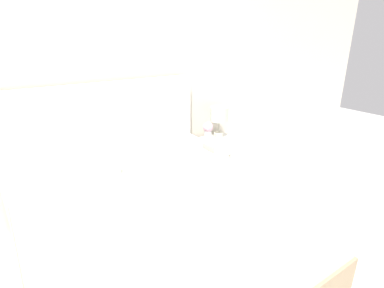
# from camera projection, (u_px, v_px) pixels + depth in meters

# --- Properties ---
(ground_plane) EXTENTS (12.00, 12.00, 0.00)m
(ground_plane) POSITION_uv_depth(u_px,v_px,m) (114.00, 206.00, 3.06)
(ground_plane) COLOR silver
(wall_back) EXTENTS (8.00, 0.06, 2.60)m
(wall_back) POSITION_uv_depth(u_px,v_px,m) (98.00, 77.00, 2.66)
(wall_back) COLOR silver
(wall_back) RESTS_ON ground_plane
(bed) EXTENTS (1.81, 1.97, 1.26)m
(bed) POSITION_uv_depth(u_px,v_px,m) (154.00, 226.00, 2.25)
(bed) COLOR tan
(bed) RESTS_ON ground_plane
(nightstand) EXTENTS (0.41, 0.39, 0.55)m
(nightstand) POSITION_uv_depth(u_px,v_px,m) (218.00, 162.00, 3.43)
(nightstand) COLOR white
(nightstand) RESTS_ON ground_plane
(table_lamp) EXTENTS (0.20, 0.20, 0.35)m
(table_lamp) POSITION_uv_depth(u_px,v_px,m) (219.00, 116.00, 3.32)
(table_lamp) COLOR beige
(table_lamp) RESTS_ON nightstand
(flower_vase) EXTENTS (0.11, 0.11, 0.22)m
(flower_vase) POSITION_uv_depth(u_px,v_px,m) (208.00, 130.00, 3.24)
(flower_vase) COLOR white
(flower_vase) RESTS_ON nightstand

